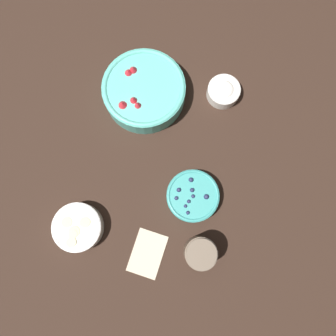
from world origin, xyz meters
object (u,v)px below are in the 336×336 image
(bowl_blueberries, at_px, (193,196))
(bowl_cream, at_px, (224,91))
(bowl_bananas, at_px, (78,227))
(jar_chocolate, at_px, (200,253))
(bowl_strawberries, at_px, (144,91))

(bowl_blueberries, distance_m, bowl_cream, 0.35)
(bowl_blueberries, height_order, bowl_bananas, bowl_blueberries)
(bowl_blueberries, bearing_deg, jar_chocolate, -163.51)
(bowl_strawberries, height_order, bowl_cream, bowl_strawberries)
(bowl_cream, bearing_deg, bowl_strawberries, 101.83)
(bowl_bananas, distance_m, bowl_cream, 0.61)
(bowl_cream, height_order, jar_chocolate, jar_chocolate)
(bowl_blueberries, relative_size, bowl_cream, 1.51)
(bowl_bananas, xyz_separation_m, jar_chocolate, (-0.00, -0.36, 0.02))
(bowl_blueberries, distance_m, jar_chocolate, 0.16)
(bowl_bananas, xyz_separation_m, bowl_cream, (0.50, -0.35, -0.00))
(bowl_strawberries, relative_size, bowl_bananas, 1.80)
(bowl_strawberries, bearing_deg, jar_chocolate, -150.73)
(bowl_blueberries, distance_m, bowl_bananas, 0.35)
(bowl_strawberries, xyz_separation_m, bowl_bananas, (-0.44, 0.11, -0.01))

